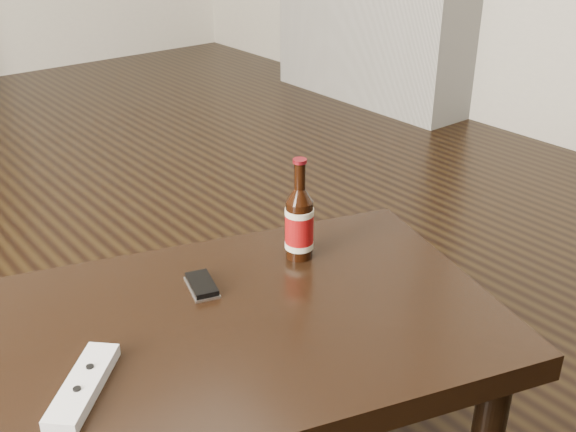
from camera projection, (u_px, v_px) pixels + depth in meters
floor at (33, 379)px, 1.67m from camera, size 5.00×6.00×0.01m
coffee_table at (215, 346)px, 1.23m from camera, size 1.18×0.89×0.39m
beer_bottle at (299, 223)px, 1.39m from camera, size 0.07×0.07×0.22m
phone at (202, 285)px, 1.31m from camera, size 0.07×0.10×0.02m
remote at (83, 386)px, 1.04m from camera, size 0.17×0.17×0.02m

